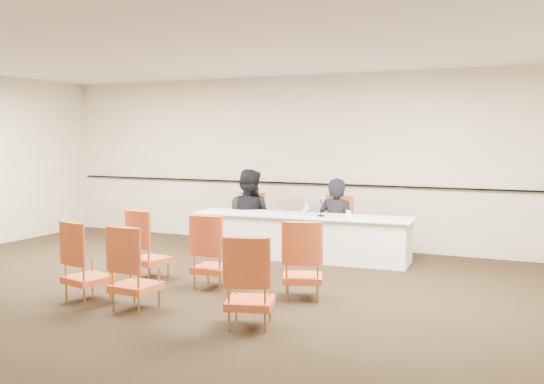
# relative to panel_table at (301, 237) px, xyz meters

# --- Properties ---
(floor) EXTENTS (10.00, 10.00, 0.00)m
(floor) POSITION_rel_panel_table_xyz_m (-0.44, -2.78, -0.35)
(floor) COLOR black
(floor) RESTS_ON ground
(ceiling) EXTENTS (10.00, 10.00, 0.00)m
(ceiling) POSITION_rel_panel_table_xyz_m (-0.44, -2.78, 2.65)
(ceiling) COLOR silver
(ceiling) RESTS_ON ground
(wall_back) EXTENTS (10.00, 0.04, 3.00)m
(wall_back) POSITION_rel_panel_table_xyz_m (-0.44, 1.22, 1.15)
(wall_back) COLOR beige
(wall_back) RESTS_ON ground
(wall_rail) EXTENTS (9.80, 0.04, 0.03)m
(wall_rail) POSITION_rel_panel_table_xyz_m (-0.44, 1.18, 0.75)
(wall_rail) COLOR black
(wall_rail) RESTS_ON wall_back
(panel_table) EXTENTS (3.54, 1.02, 0.70)m
(panel_table) POSITION_rel_panel_table_xyz_m (0.00, 0.00, 0.00)
(panel_table) COLOR white
(panel_table) RESTS_ON ground
(panelist_main) EXTENTS (0.65, 0.43, 1.75)m
(panelist_main) POSITION_rel_panel_table_xyz_m (0.39, 0.56, 0.04)
(panelist_main) COLOR black
(panelist_main) RESTS_ON ground
(panelist_main_chair) EXTENTS (0.53, 0.53, 0.95)m
(panelist_main_chair) POSITION_rel_panel_table_xyz_m (0.39, 0.56, 0.13)
(panelist_main_chair) COLOR #AC481F
(panelist_main_chair) RESTS_ON ground
(panelist_second) EXTENTS (0.89, 0.71, 1.80)m
(panelist_second) POSITION_rel_panel_table_xyz_m (-1.18, 0.46, 0.12)
(panelist_second) COLOR black
(panelist_second) RESTS_ON ground
(panelist_second_chair) EXTENTS (0.53, 0.53, 0.95)m
(panelist_second_chair) POSITION_rel_panel_table_xyz_m (-1.18, 0.46, 0.13)
(panelist_second_chair) COLOR #AC481F
(panelist_second_chair) RESTS_ON ground
(papers) EXTENTS (0.37, 0.35, 0.00)m
(papers) POSITION_rel_panel_table_xyz_m (0.33, -0.00, 0.35)
(papers) COLOR silver
(papers) RESTS_ON panel_table
(microphone) EXTENTS (0.14, 0.23, 0.31)m
(microphone) POSITION_rel_panel_table_xyz_m (0.35, -0.08, 0.50)
(microphone) COLOR black
(microphone) RESTS_ON panel_table
(water_bottle) EXTENTS (0.06, 0.06, 0.20)m
(water_bottle) POSITION_rel_panel_table_xyz_m (0.09, -0.01, 0.45)
(water_bottle) COLOR teal
(water_bottle) RESTS_ON panel_table
(drinking_glass) EXTENTS (0.08, 0.08, 0.10)m
(drinking_glass) POSITION_rel_panel_table_xyz_m (0.08, -0.10, 0.40)
(drinking_glass) COLOR silver
(drinking_glass) RESTS_ON panel_table
(coffee_cup) EXTENTS (0.10, 0.10, 0.12)m
(coffee_cup) POSITION_rel_panel_table_xyz_m (0.80, -0.10, 0.41)
(coffee_cup) COLOR white
(coffee_cup) RESTS_ON panel_table
(aud_chair_front_left) EXTENTS (0.58, 0.58, 0.95)m
(aud_chair_front_left) POSITION_rel_panel_table_xyz_m (-1.39, -2.11, 0.13)
(aud_chair_front_left) COLOR #AC481F
(aud_chair_front_left) RESTS_ON ground
(aud_chair_front_mid) EXTENTS (0.52, 0.52, 0.95)m
(aud_chair_front_mid) POSITION_rel_panel_table_xyz_m (-0.33, -2.20, 0.13)
(aud_chair_front_mid) COLOR #AC481F
(aud_chair_front_mid) RESTS_ON ground
(aud_chair_front_right) EXTENTS (0.64, 0.64, 0.95)m
(aud_chair_front_right) POSITION_rel_panel_table_xyz_m (0.90, -2.21, 0.13)
(aud_chair_front_right) COLOR #AC481F
(aud_chair_front_right) RESTS_ON ground
(aud_chair_back_left) EXTENTS (0.61, 0.61, 0.95)m
(aud_chair_back_left) POSITION_rel_panel_table_xyz_m (-1.39, -3.32, 0.13)
(aud_chair_back_left) COLOR #AC481F
(aud_chair_back_left) RESTS_ON ground
(aud_chair_back_mid) EXTENTS (0.52, 0.52, 0.95)m
(aud_chair_back_mid) POSITION_rel_panel_table_xyz_m (-0.64, -3.39, 0.13)
(aud_chair_back_mid) COLOR #AC481F
(aud_chair_back_mid) RESTS_ON ground
(aud_chair_back_right) EXTENTS (0.62, 0.62, 0.95)m
(aud_chair_back_right) POSITION_rel_panel_table_xyz_m (0.82, -3.44, 0.13)
(aud_chair_back_right) COLOR #AC481F
(aud_chair_back_right) RESTS_ON ground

